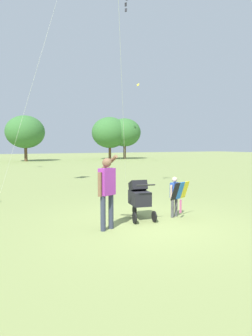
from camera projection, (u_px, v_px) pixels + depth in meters
ground_plane at (150, 224)px, 6.94m from camera, size 120.00×120.00×0.00m
treeline_distant at (22, 129)px, 34.14m from camera, size 29.58×6.72×6.36m
child_with_butterfly_kite at (175, 193)px, 7.57m from camera, size 0.67×0.46×1.08m
person_adult_flyer at (107, 187)px, 6.42m from camera, size 0.53×0.62×1.72m
stroller at (139, 196)px, 7.40m from camera, size 0.63×1.11×1.03m
distant_kites_cluster at (49, 7)px, 24.29m from camera, size 21.01×14.66×9.93m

